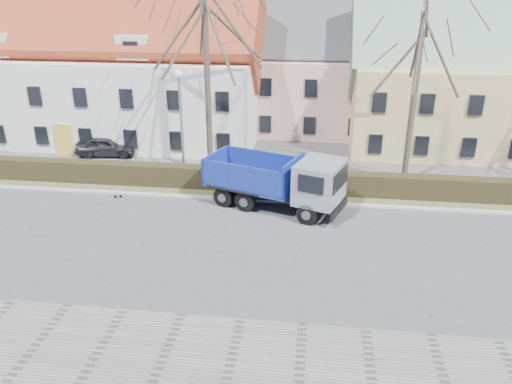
# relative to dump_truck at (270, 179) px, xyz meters

# --- Properties ---
(ground) EXTENTS (120.00, 120.00, 0.00)m
(ground) POSITION_rel_dump_truck_xyz_m (-2.21, -4.06, -1.55)
(ground) COLOR #47474A
(sidewalk_near) EXTENTS (80.00, 5.00, 0.08)m
(sidewalk_near) POSITION_rel_dump_truck_xyz_m (-2.21, -12.56, -1.51)
(sidewalk_near) COLOR gray
(sidewalk_near) RESTS_ON ground
(curb_far) EXTENTS (80.00, 0.30, 0.12)m
(curb_far) POSITION_rel_dump_truck_xyz_m (-2.21, 0.54, -1.49)
(curb_far) COLOR #B1AFAC
(curb_far) RESTS_ON ground
(grass_strip) EXTENTS (80.00, 3.00, 0.10)m
(grass_strip) POSITION_rel_dump_truck_xyz_m (-2.21, 2.14, -1.50)
(grass_strip) COLOR #515831
(grass_strip) RESTS_ON ground
(hedge) EXTENTS (60.00, 0.90, 1.30)m
(hedge) POSITION_rel_dump_truck_xyz_m (-2.21, 1.94, -0.90)
(hedge) COLOR black
(hedge) RESTS_ON ground
(building_white) EXTENTS (26.80, 10.80, 9.50)m
(building_white) POSITION_rel_dump_truck_xyz_m (-15.21, 11.94, 3.20)
(building_white) COLOR white
(building_white) RESTS_ON ground
(building_pink) EXTENTS (10.80, 8.80, 8.00)m
(building_pink) POSITION_rel_dump_truck_xyz_m (1.79, 15.94, 2.45)
(building_pink) COLOR #D7A498
(building_pink) RESTS_ON ground
(building_yellow) EXTENTS (18.80, 10.80, 8.50)m
(building_yellow) POSITION_rel_dump_truck_xyz_m (13.79, 12.94, 2.70)
(building_yellow) COLOR tan
(building_yellow) RESTS_ON ground
(tree_1) EXTENTS (9.20, 9.20, 12.65)m
(tree_1) POSITION_rel_dump_truck_xyz_m (-4.21, 4.44, 4.78)
(tree_1) COLOR #41362D
(tree_1) RESTS_ON ground
(tree_2) EXTENTS (8.00, 8.00, 11.00)m
(tree_2) POSITION_rel_dump_truck_xyz_m (7.79, 4.44, 3.95)
(tree_2) COLOR #41362D
(tree_2) RESTS_ON ground
(dump_truck) EXTENTS (8.24, 5.26, 3.09)m
(dump_truck) POSITION_rel_dump_truck_xyz_m (0.00, 0.00, 0.00)
(dump_truck) COLOR navy
(dump_truck) RESTS_ON ground
(streetlight) EXTENTS (0.54, 0.54, 6.85)m
(streetlight) POSITION_rel_dump_truck_xyz_m (-5.53, 2.94, 1.88)
(streetlight) COLOR gray
(streetlight) RESTS_ON ground
(cart_frame) EXTENTS (0.78, 0.58, 0.63)m
(cart_frame) POSITION_rel_dump_truck_xyz_m (-8.83, -0.08, -1.23)
(cart_frame) COLOR silver
(cart_frame) RESTS_ON ground
(parked_car_a) EXTENTS (4.28, 2.16, 1.40)m
(parked_car_a) POSITION_rel_dump_truck_xyz_m (-12.17, 6.94, -0.85)
(parked_car_a) COLOR black
(parked_car_a) RESTS_ON ground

